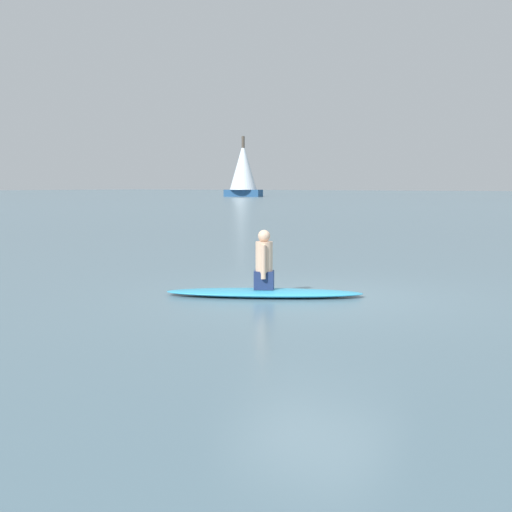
{
  "coord_description": "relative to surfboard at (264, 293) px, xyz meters",
  "views": [
    {
      "loc": [
        5.52,
        -9.46,
        1.77
      ],
      "look_at": [
        -1.03,
        -0.11,
        0.6
      ],
      "focal_mm": 48.89,
      "sensor_mm": 36.0,
      "label": 1
    }
  ],
  "objects": [
    {
      "name": "sailboat_near_right",
      "position": [
        -56.72,
        77.38,
        4.23
      ],
      "size": [
        6.08,
        4.74,
        9.14
      ],
      "rotation": [
        0.0,
        0.0,
        0.17
      ],
      "color": "navy",
      "rests_on": "ground"
    },
    {
      "name": "person_paddler",
      "position": [
        0.0,
        0.0,
        0.49
      ],
      "size": [
        0.4,
        0.39,
        0.95
      ],
      "rotation": [
        0.0,
        0.0,
        -2.61
      ],
      "color": "navy",
      "rests_on": "surfboard"
    },
    {
      "name": "surfboard",
      "position": [
        0.0,
        0.0,
        0.0
      ],
      "size": [
        3.07,
        2.23,
        0.12
      ],
      "primitive_type": "ellipsoid",
      "rotation": [
        0.0,
        0.0,
        -2.61
      ],
      "color": "#339EC6",
      "rests_on": "ground"
    },
    {
      "name": "ground_plane",
      "position": [
        0.68,
        0.38,
        -0.06
      ],
      "size": [
        400.0,
        400.0,
        0.0
      ],
      "primitive_type": "plane",
      "color": "slate"
    }
  ]
}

